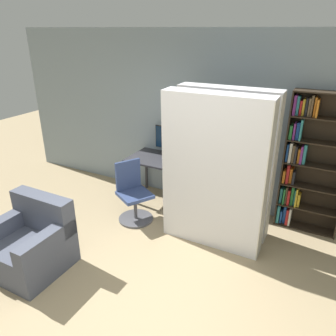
{
  "coord_description": "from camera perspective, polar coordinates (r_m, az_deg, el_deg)",
  "views": [
    {
      "loc": [
        1.4,
        -1.86,
        2.68
      ],
      "look_at": [
        -0.36,
        1.53,
        1.05
      ],
      "focal_mm": 35.0,
      "sensor_mm": 36.0,
      "label": 1
    }
  ],
  "objects": [
    {
      "name": "armchair",
      "position": [
        4.33,
        -22.7,
        -11.95
      ],
      "size": [
        0.85,
        0.8,
        0.85
      ],
      "color": "#474C5B",
      "rests_on": "ground"
    },
    {
      "name": "monitor",
      "position": [
        5.36,
        0.2,
        4.98
      ],
      "size": [
        0.5,
        0.2,
        0.47
      ],
      "color": "black",
      "rests_on": "desk"
    },
    {
      "name": "bookshelf",
      "position": [
        4.86,
        23.14,
        0.6
      ],
      "size": [
        0.82,
        0.25,
        1.97
      ],
      "color": "#2D2319",
      "rests_on": "ground"
    },
    {
      "name": "mattress_near",
      "position": [
        4.1,
        8.03,
        -1.1
      ],
      "size": [
        1.31,
        0.32,
        2.03
      ],
      "color": "silver",
      "rests_on": "ground"
    },
    {
      "name": "wall_back",
      "position": [
        5.05,
        10.48,
        7.48
      ],
      "size": [
        8.0,
        0.06,
        2.7
      ],
      "color": "gray",
      "rests_on": "ground"
    },
    {
      "name": "ground_plane",
      "position": [
        3.55,
        -6.98,
        -26.14
      ],
      "size": [
        16.0,
        16.0,
        0.0
      ],
      "primitive_type": "plane",
      "color": "#9E8966"
    },
    {
      "name": "desk",
      "position": [
        5.29,
        -0.81,
        0.52
      ],
      "size": [
        1.12,
        0.69,
        0.75
      ],
      "color": "#2D2D33",
      "rests_on": "ground"
    },
    {
      "name": "mattress_far",
      "position": [
        4.47,
        9.86,
        0.83
      ],
      "size": [
        1.31,
        0.28,
        2.02
      ],
      "color": "silver",
      "rests_on": "ground"
    },
    {
      "name": "office_chair",
      "position": [
        4.94,
        -6.05,
        -5.1
      ],
      "size": [
        0.6,
        0.6,
        0.9
      ],
      "color": "#4C4C51",
      "rests_on": "ground"
    }
  ]
}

